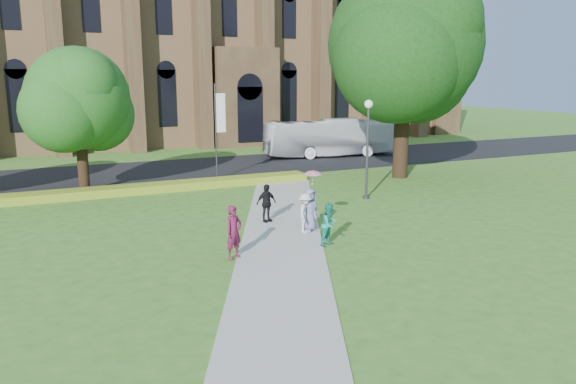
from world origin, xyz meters
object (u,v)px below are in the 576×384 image
large_tree (405,44)px  pedestrian_0 (234,232)px  streetlamp (368,137)px  tour_coach (330,138)px

large_tree → pedestrian_0: size_ratio=6.89×
streetlamp → pedestrian_0: size_ratio=2.73×
streetlamp → tour_coach: 16.25m
streetlamp → large_tree: 8.73m
large_tree → pedestrian_0: (-15.37, -11.07, -7.37)m
tour_coach → pedestrian_0: tour_coach is taller
streetlamp → large_tree: large_tree is taller
streetlamp → large_tree: size_ratio=0.40×
streetlamp → large_tree: bearing=39.3°
large_tree → tour_coach: large_tree is taller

